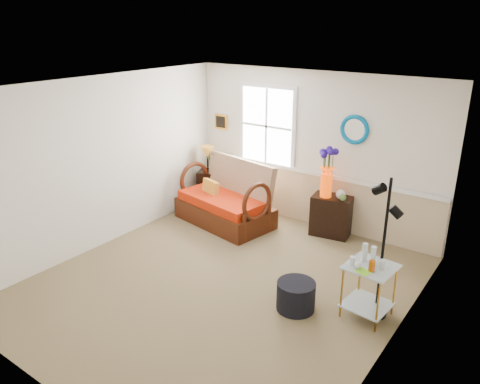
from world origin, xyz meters
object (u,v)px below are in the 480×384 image
Objects in this scene: cabinet at (331,216)px; floor_lamp at (383,250)px; ottoman at (296,296)px; side_table at (368,291)px; loveseat at (225,194)px; lamp_stand at (209,188)px.

floor_lamp is at bearing -59.98° from cabinet.
floor_lamp is 3.68× the size of ottoman.
side_table is 1.42× the size of ottoman.
loveseat is 2.79m from ottoman.
side_table reaches higher than cabinet.
floor_lamp is (0.09, 0.09, 0.53)m from side_table.
ottoman is (-0.84, -0.46, -0.69)m from floor_lamp.
ottoman is (2.29, -1.55, -0.36)m from loveseat.
loveseat is 2.45× the size of side_table.
side_table is at bearing -63.13° from cabinet.
side_table is (1.34, -1.82, 0.00)m from cabinet.
lamp_stand is 0.99× the size of cabinet.
cabinet is 0.38× the size of floor_lamp.
floor_lamp is (1.43, -1.73, 0.54)m from cabinet.
loveseat is at bearing 145.83° from ottoman.
ottoman is (-0.76, -0.37, -0.16)m from side_table.
lamp_stand is at bearing 156.52° from loveseat.
side_table is at bearing -11.02° from loveseat.
floor_lamp is (3.13, -1.09, 0.33)m from loveseat.
floor_lamp is at bearing 28.75° from ottoman.
cabinet is 1.41× the size of ottoman.
lamp_stand is at bearing 173.14° from cabinet.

